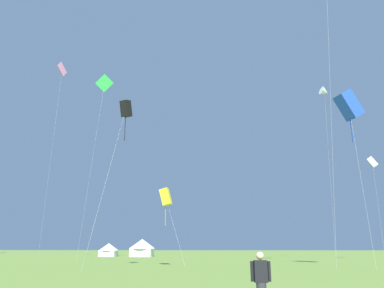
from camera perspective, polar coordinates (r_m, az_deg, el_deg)
kite_pink_diamond at (r=73.59m, az=-19.10°, el=10.45°), size 0.96×3.01×34.57m
kite_green_diamond at (r=62.14m, az=-13.15°, el=8.78°), size 3.12×2.31×28.49m
kite_blue_box at (r=40.95m, az=22.65°, el=5.42°), size 2.92×3.39×17.07m
kite_white_delta at (r=63.96m, az=19.43°, el=7.45°), size 1.86×1.69×26.50m
kite_black_box at (r=36.07m, az=-9.99°, el=5.23°), size 2.86×3.16×15.24m
kite_yellow_box at (r=37.96m, az=-4.00°, el=-8.02°), size 2.72×1.17×7.56m
kite_white_box at (r=63.67m, az=25.67°, el=-2.50°), size 1.67×2.46×15.19m
person_spectator at (r=11.38m, az=10.45°, el=-20.21°), size 0.57×0.28×1.73m
festival_tent_right at (r=77.21m, az=-12.52°, el=-15.29°), size 3.82×3.82×2.48m
festival_tent_center at (r=75.63m, az=-7.57°, el=-15.19°), size 5.03×5.03×3.27m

